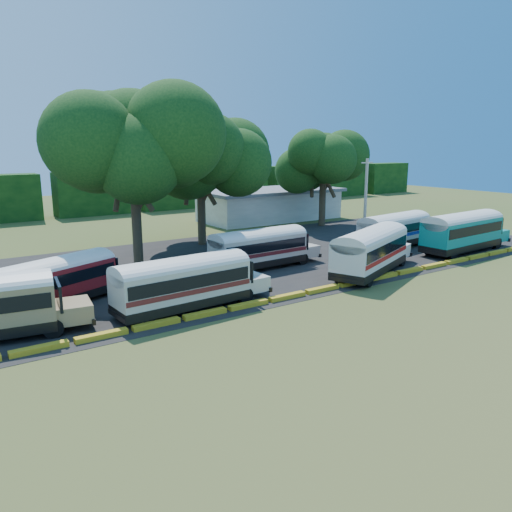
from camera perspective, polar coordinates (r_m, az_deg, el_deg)
ground at (r=32.51m, az=6.76°, el=-4.88°), size 160.00×160.00×0.00m
asphalt_strip at (r=42.45m, az=-2.84°, el=-0.62°), size 64.00×24.00×0.02m
curb at (r=33.19m, az=5.63°, el=-4.21°), size 53.70×0.45×0.30m
terminal_building at (r=66.19m, az=1.62°, el=5.94°), size 19.00×9.00×4.00m
treeline_backdrop at (r=74.51m, az=-18.23°, el=6.81°), size 130.00×4.00×6.00m
bus_red at (r=32.65m, az=-21.76°, el=-2.40°), size 9.51×5.87×3.08m
bus_cream_west at (r=29.87m, az=-8.09°, el=-2.77°), size 10.14×3.03×3.29m
bus_cream_east at (r=39.65m, az=0.53°, el=1.13°), size 9.92×2.84×3.23m
bus_white_red at (r=38.78m, az=13.07°, el=0.84°), size 11.10×6.60×3.58m
bus_white_blue at (r=49.40m, az=15.63°, el=3.03°), size 10.44×3.74×3.36m
bus_teal at (r=49.54m, az=22.65°, el=2.81°), size 11.37×3.43×3.69m
tree_west at (r=41.67m, az=-13.96°, el=12.75°), size 10.62×10.62×14.02m
tree_center at (r=49.11m, az=-6.42°, el=11.82°), size 10.57×10.57×13.02m
tree_east at (r=61.08m, az=7.73°, el=10.94°), size 8.25×8.25×11.14m
utility_pole at (r=53.11m, az=12.41°, el=6.44°), size 1.60×0.30×8.34m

